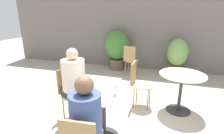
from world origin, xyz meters
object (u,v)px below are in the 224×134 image
(beer_glass_1, at_px, (94,84))
(potted_plant_1, at_px, (177,56))
(potted_plant_0, at_px, (117,47))
(seated_person_1, at_px, (86,121))
(cafe_table_far, at_px, (181,83))
(seated_person_0, at_px, (74,80))
(beer_glass_0, at_px, (116,90))
(bistro_chair_3, at_px, (138,80))
(bistro_chair_2, at_px, (131,58))
(bistro_chair_0, at_px, (70,89))
(cafe_table_near, at_px, (104,104))

(beer_glass_1, bearing_deg, potted_plant_1, 67.25)
(beer_glass_1, height_order, potted_plant_0, potted_plant_0)
(seated_person_1, bearing_deg, cafe_table_far, -124.87)
(potted_plant_1, bearing_deg, seated_person_0, -121.21)
(beer_glass_0, bearing_deg, potted_plant_1, 73.50)
(bistro_chair_3, height_order, seated_person_1, seated_person_1)
(beer_glass_0, bearing_deg, bistro_chair_3, 83.20)
(bistro_chair_2, distance_m, beer_glass_0, 2.85)
(beer_glass_0, relative_size, potted_plant_1, 0.14)
(bistro_chair_2, distance_m, seated_person_0, 2.54)
(bistro_chair_0, relative_size, beer_glass_0, 5.87)
(seated_person_0, bearing_deg, potted_plant_1, -5.71)
(potted_plant_0, bearing_deg, bistro_chair_0, -90.68)
(bistro_chair_3, xyz_separation_m, beer_glass_0, (-0.14, -1.14, 0.28))
(potted_plant_0, bearing_deg, seated_person_1, -79.04)
(seated_person_0, bearing_deg, cafe_table_far, -38.76)
(bistro_chair_0, height_order, bistro_chair_3, same)
(cafe_table_near, distance_m, beer_glass_1, 0.32)
(cafe_table_near, height_order, bistro_chair_0, bistro_chair_0)
(cafe_table_near, bearing_deg, bistro_chair_0, 154.51)
(seated_person_0, height_order, beer_glass_1, seated_person_0)
(cafe_table_near, height_order, potted_plant_0, potted_plant_0)
(cafe_table_far, distance_m, bistro_chair_2, 2.09)
(beer_glass_0, distance_m, potted_plant_0, 3.45)
(bistro_chair_3, xyz_separation_m, beer_glass_1, (-0.49, -1.04, 0.27))
(bistro_chair_0, relative_size, potted_plant_1, 0.81)
(seated_person_0, relative_size, potted_plant_1, 1.15)
(seated_person_0, height_order, potted_plant_0, potted_plant_0)
(cafe_table_far, distance_m, potted_plant_1, 2.06)
(potted_plant_0, bearing_deg, cafe_table_near, -77.73)
(beer_glass_1, bearing_deg, cafe_table_near, -22.21)
(beer_glass_0, bearing_deg, beer_glass_1, 163.89)
(bistro_chair_0, height_order, potted_plant_1, potted_plant_1)
(potted_plant_1, bearing_deg, bistro_chair_0, -123.73)
(potted_plant_0, bearing_deg, beer_glass_0, -74.89)
(cafe_table_near, distance_m, bistro_chair_3, 1.15)
(cafe_table_near, relative_size, bistro_chair_0, 0.87)
(beer_glass_1, bearing_deg, bistro_chair_2, 89.78)
(cafe_table_far, relative_size, beer_glass_1, 5.76)
(cafe_table_far, height_order, bistro_chair_2, bistro_chair_2)
(seated_person_1, bearing_deg, bistro_chair_3, -102.90)
(bistro_chair_0, xyz_separation_m, beer_glass_0, (0.93, -0.39, 0.28))
(beer_glass_0, distance_m, beer_glass_1, 0.37)
(bistro_chair_2, relative_size, potted_plant_1, 0.81)
(cafe_table_near, relative_size, bistro_chair_2, 0.87)
(potted_plant_0, bearing_deg, potted_plant_1, -3.55)
(cafe_table_far, distance_m, seated_person_0, 1.93)
(bistro_chair_2, bearing_deg, cafe_table_far, 136.43)
(bistro_chair_2, relative_size, beer_glass_1, 6.34)
(beer_glass_1, xyz_separation_m, potted_plant_0, (-0.55, 3.23, -0.07))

